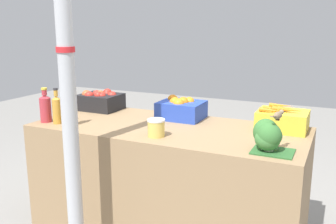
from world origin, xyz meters
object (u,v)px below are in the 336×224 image
at_px(juice_bottle_amber, 57,109).
at_px(juice_bottle_golden, 70,109).
at_px(carrot_crate, 282,120).
at_px(orange_crate, 181,108).
at_px(pickle_jar, 156,128).
at_px(sparrow_bird, 278,115).
at_px(support_pole, 67,72).
at_px(juice_bottle_ruby, 45,108).
at_px(apple_crate, 101,100).
at_px(broccoli_pile, 268,136).

bearing_deg(juice_bottle_amber, juice_bottle_golden, 0.00).
bearing_deg(carrot_crate, juice_bottle_amber, -160.93).
distance_m(orange_crate, juice_bottle_golden, 0.79).
bearing_deg(pickle_jar, sparrow_bird, 1.41).
bearing_deg(sparrow_bird, support_pole, 128.20).
bearing_deg(sparrow_bird, carrot_crate, 21.64).
distance_m(juice_bottle_ruby, juice_bottle_golden, 0.22).
bearing_deg(orange_crate, apple_crate, 179.81).
height_order(support_pole, carrot_crate, support_pole).
relative_size(apple_crate, juice_bottle_ruby, 1.29).
bearing_deg(sparrow_bird, orange_crate, 75.00).
bearing_deg(pickle_jar, apple_crate, 147.05).
bearing_deg(apple_crate, pickle_jar, -32.95).
bearing_deg(juice_bottle_golden, apple_crate, 101.83).
relative_size(broccoli_pile, sparrow_bird, 1.69).
height_order(carrot_crate, broccoli_pile, broccoli_pile).
height_order(support_pole, sparrow_bird, support_pole).
bearing_deg(orange_crate, juice_bottle_ruby, -148.77).
bearing_deg(broccoli_pile, orange_crate, 145.78).
bearing_deg(support_pole, juice_bottle_ruby, 144.49).
relative_size(apple_crate, pickle_jar, 2.88).
height_order(juice_bottle_amber, pickle_jar, juice_bottle_amber).
bearing_deg(broccoli_pile, sparrow_bird, 20.53).
relative_size(apple_crate, juice_bottle_amber, 1.26).
bearing_deg(juice_bottle_ruby, apple_crate, 77.41).
distance_m(apple_crate, pickle_jar, 0.91).
relative_size(juice_bottle_golden, sparrow_bird, 1.94).
xyz_separation_m(carrot_crate, pickle_jar, (-0.68, -0.49, -0.01)).
relative_size(apple_crate, broccoli_pile, 1.41).
bearing_deg(apple_crate, carrot_crate, -0.16).
xyz_separation_m(broccoli_pile, sparrow_bird, (0.04, 0.02, 0.12)).
xyz_separation_m(support_pole, carrot_crate, (1.01, 0.88, -0.36)).
bearing_deg(pickle_jar, juice_bottle_ruby, -179.20).
relative_size(support_pole, broccoli_pile, 10.77).
height_order(juice_bottle_amber, juice_bottle_golden, juice_bottle_golden).
bearing_deg(sparrow_bird, juice_bottle_amber, 107.88).
height_order(support_pole, broccoli_pile, support_pole).
xyz_separation_m(orange_crate, juice_bottle_golden, (-0.61, -0.50, 0.04)).
relative_size(support_pole, carrot_crate, 7.66).
xyz_separation_m(broccoli_pile, juice_bottle_amber, (-1.44, -0.01, 0.02)).
bearing_deg(carrot_crate, broccoli_pile, -90.52).
bearing_deg(broccoli_pile, juice_bottle_amber, -179.48).
bearing_deg(broccoli_pile, pickle_jar, -179.92).
xyz_separation_m(juice_bottle_golden, pickle_jar, (0.65, 0.01, -0.06)).
xyz_separation_m(apple_crate, juice_bottle_ruby, (-0.11, -0.50, 0.03)).
height_order(support_pole, pickle_jar, support_pole).
bearing_deg(juice_bottle_ruby, orange_crate, 31.23).
relative_size(support_pole, pickle_jar, 22.07).
bearing_deg(sparrow_bird, juice_bottle_golden, 107.98).
bearing_deg(orange_crate, juice_bottle_amber, -145.29).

